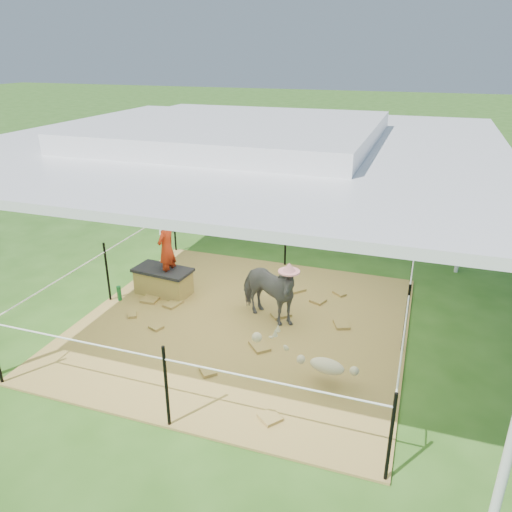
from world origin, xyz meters
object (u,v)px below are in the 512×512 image
(pony, at_px, (267,291))
(green_bottle, at_px, (119,293))
(distant_person, at_px, (409,175))
(straw_bale, at_px, (164,282))
(foal, at_px, (327,364))
(woman, at_px, (166,242))
(picnic_table_near, at_px, (406,178))
(trash_barrel, at_px, (506,206))

(pony, bearing_deg, green_bottle, 117.17)
(pony, relative_size, distant_person, 1.02)
(straw_bale, height_order, foal, foal)
(woman, distance_m, distant_person, 8.23)
(green_bottle, distance_m, picnic_table_near, 9.17)
(straw_bale, relative_size, trash_barrel, 1.05)
(picnic_table_near, bearing_deg, trash_barrel, -66.24)
(straw_bale, bearing_deg, woman, 0.00)
(green_bottle, bearing_deg, picnic_table_near, 65.03)
(pony, relative_size, foal, 1.10)
(distant_person, bearing_deg, trash_barrel, 155.55)
(straw_bale, distance_m, picnic_table_near, 8.53)
(picnic_table_near, xyz_separation_m, distant_person, (0.08, -0.32, 0.15))
(woman, bearing_deg, trash_barrel, 141.63)
(woman, height_order, pony, woman)
(pony, height_order, distant_person, distant_person)
(green_bottle, xyz_separation_m, distant_person, (3.94, 7.99, 0.40))
(distant_person, bearing_deg, green_bottle, 78.03)
(straw_bale, height_order, pony, pony)
(foal, relative_size, distant_person, 0.93)
(foal, bearing_deg, pony, 142.44)
(straw_bale, relative_size, distant_person, 0.79)
(green_bottle, xyz_separation_m, foal, (3.54, -1.06, 0.16))
(trash_barrel, bearing_deg, distant_person, 141.24)
(straw_bale, xyz_separation_m, pony, (1.86, -0.29, 0.28))
(woman, relative_size, distant_person, 0.95)
(woman, height_order, foal, woman)
(trash_barrel, bearing_deg, green_bottle, -135.05)
(trash_barrel, bearing_deg, foal, -110.14)
(woman, bearing_deg, straw_bale, -84.33)
(pony, xyz_separation_m, distant_person, (1.54, 7.82, 0.05))
(straw_bale, relative_size, foal, 0.85)
(picnic_table_near, bearing_deg, pony, -123.96)
(woman, xyz_separation_m, foal, (2.89, -1.51, -0.62))
(foal, height_order, trash_barrel, trash_barrel)
(straw_bale, xyz_separation_m, picnic_table_near, (3.32, 7.86, 0.18))
(straw_bale, bearing_deg, pony, -8.82)
(green_bottle, height_order, picnic_table_near, picnic_table_near)
(foal, height_order, distant_person, distant_person)
(trash_barrel, distance_m, picnic_table_near, 3.15)
(woman, bearing_deg, distant_person, 162.06)
(foal, relative_size, picnic_table_near, 0.53)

